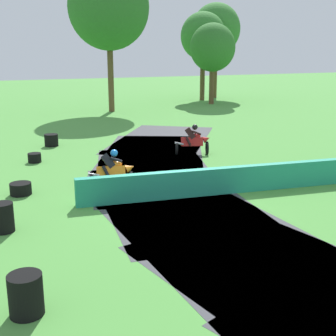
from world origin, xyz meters
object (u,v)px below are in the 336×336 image
at_px(tire_stack_mid_a, 35,158).
at_px(tire_stack_mid_b, 21,189).
at_px(tire_stack_extra_a, 26,295).
at_px(motorcycle_lead_red, 194,140).
at_px(tire_stack_far, 3,218).
at_px(tire_stack_near, 51,140).
at_px(motorcycle_chase_orange, 113,170).

height_order(tire_stack_mid_a, tire_stack_mid_b, same).
bearing_deg(tire_stack_extra_a, motorcycle_lead_red, 52.33).
bearing_deg(motorcycle_lead_red, tire_stack_far, -142.78).
relative_size(tire_stack_near, tire_stack_far, 0.84).
height_order(tire_stack_near, tire_stack_mid_a, tire_stack_near).
relative_size(tire_stack_mid_b, tire_stack_far, 0.89).
bearing_deg(tire_stack_mid_b, tire_stack_extra_a, -93.60).
distance_m(tire_stack_mid_a, tire_stack_mid_b, 4.53).
bearing_deg(motorcycle_lead_red, tire_stack_near, 144.02).
relative_size(motorcycle_lead_red, tire_stack_extra_a, 2.14).
bearing_deg(tire_stack_mid_b, motorcycle_lead_red, 22.93).
distance_m(tire_stack_mid_a, tire_stack_extra_a, 12.05).
height_order(motorcycle_lead_red, tire_stack_far, motorcycle_lead_red).
bearing_deg(tire_stack_far, tire_stack_extra_a, -87.22).
distance_m(tire_stack_near, tire_stack_far, 11.14).
distance_m(motorcycle_chase_orange, tire_stack_near, 8.01).
bearing_deg(tire_stack_extra_a, tire_stack_mid_b, 86.40).
bearing_deg(motorcycle_chase_orange, tire_stack_mid_b, 173.93).
xyz_separation_m(tire_stack_mid_a, tire_stack_extra_a, (-1.39, -11.97, 0.20)).
distance_m(tire_stack_mid_b, tire_stack_extra_a, 7.54).
bearing_deg(motorcycle_chase_orange, tire_stack_near, 97.55).
xyz_separation_m(motorcycle_lead_red, tire_stack_mid_b, (-7.92, -3.35, -0.46)).
distance_m(tire_stack_mid_a, tire_stack_far, 7.80).
height_order(motorcycle_lead_red, tire_stack_near, motorcycle_lead_red).
distance_m(motorcycle_lead_red, tire_stack_far, 10.81).
xyz_separation_m(motorcycle_chase_orange, tire_stack_near, (-1.05, 7.94, -0.33)).
bearing_deg(tire_stack_mid_b, motorcycle_chase_orange, -6.07).
bearing_deg(motorcycle_chase_orange, tire_stack_far, -143.05).
bearing_deg(tire_stack_near, tire_stack_far, -104.27).
distance_m(motorcycle_lead_red, tire_stack_extra_a, 13.74).
xyz_separation_m(tire_stack_mid_b, tire_stack_extra_a, (-0.47, -7.53, 0.20)).
bearing_deg(tire_stack_far, motorcycle_lead_red, 37.22).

